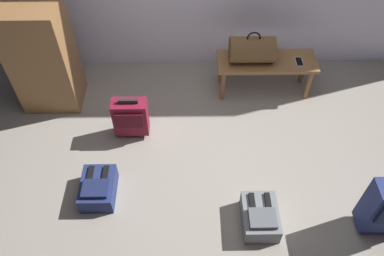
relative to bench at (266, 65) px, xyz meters
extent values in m
plane|color=gray|center=(-0.49, -1.08, -0.34)|extent=(6.60, 6.60, 0.00)
cube|color=olive|center=(0.00, 0.00, 0.04)|extent=(1.00, 0.36, 0.04)
cylinder|color=olive|center=(-0.44, -0.13, -0.16)|extent=(0.05, 0.05, 0.37)
cylinder|color=olive|center=(0.44, -0.13, -0.16)|extent=(0.05, 0.05, 0.37)
cylinder|color=olive|center=(-0.44, 0.13, -0.16)|extent=(0.05, 0.05, 0.37)
cylinder|color=olive|center=(0.44, 0.13, -0.16)|extent=(0.05, 0.05, 0.37)
cylinder|color=brown|center=(-0.17, 0.00, 0.19)|extent=(0.44, 0.26, 0.26)
torus|color=black|center=(-0.17, 0.00, 0.33)|extent=(0.14, 0.02, 0.14)
cube|color=silver|center=(0.32, -0.03, 0.07)|extent=(0.07, 0.14, 0.01)
cube|color=black|center=(0.32, -0.03, 0.07)|extent=(0.06, 0.13, 0.00)
cylinder|color=black|center=(0.59, -1.54, -0.31)|extent=(0.02, 0.05, 0.05)
cube|color=maroon|center=(-1.34, -0.60, -0.10)|extent=(0.32, 0.16, 0.37)
cube|color=#500E1C|center=(-1.34, -0.69, -0.06)|extent=(0.26, 0.02, 0.17)
cube|color=#262628|center=(-1.34, -0.60, 0.10)|extent=(0.18, 0.03, 0.04)
cylinder|color=black|center=(-1.45, -0.55, -0.31)|extent=(0.02, 0.05, 0.05)
cylinder|color=black|center=(-1.22, -0.55, -0.31)|extent=(0.02, 0.05, 0.05)
cube|color=navy|center=(-1.56, -1.28, -0.25)|extent=(0.28, 0.38, 0.17)
cube|color=#182045|center=(-1.56, -1.35, -0.15)|extent=(0.21, 0.17, 0.04)
cube|color=black|center=(-1.63, -1.22, -0.16)|extent=(0.04, 0.19, 0.02)
cube|color=black|center=(-1.50, -1.22, -0.16)|extent=(0.04, 0.19, 0.02)
cube|color=slate|center=(-0.23, -1.57, -0.25)|extent=(0.28, 0.38, 0.17)
cube|color=#515559|center=(-0.23, -1.63, -0.15)|extent=(0.21, 0.17, 0.04)
cube|color=black|center=(-0.30, -1.50, -0.16)|extent=(0.04, 0.19, 0.02)
cube|color=black|center=(-0.17, -1.50, -0.16)|extent=(0.04, 0.19, 0.02)
cube|color=olive|center=(-2.18, -0.11, 0.21)|extent=(0.56, 0.44, 1.10)
camera|label=1|loc=(-0.80, -3.02, 2.52)|focal=35.78mm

